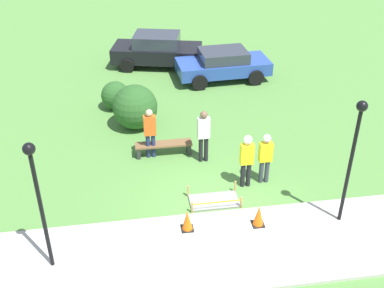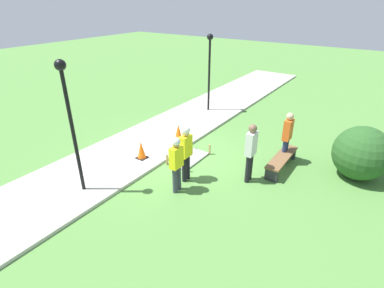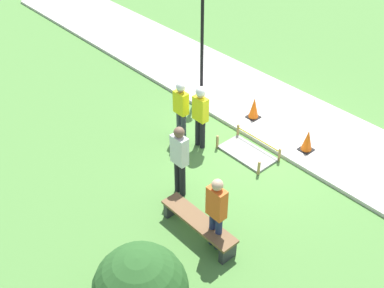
{
  "view_description": "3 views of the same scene",
  "coord_description": "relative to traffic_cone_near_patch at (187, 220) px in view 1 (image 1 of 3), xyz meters",
  "views": [
    {
      "loc": [
        -2.4,
        -10.49,
        8.86
      ],
      "look_at": [
        -0.47,
        2.01,
        1.18
      ],
      "focal_mm": 45.0,
      "sensor_mm": 36.0,
      "label": 1
    },
    {
      "loc": [
        7.4,
        5.75,
        5.08
      ],
      "look_at": [
        0.41,
        0.98,
        0.89
      ],
      "focal_mm": 28.0,
      "sensor_mm": 36.0,
      "label": 2
    },
    {
      "loc": [
        -6.38,
        8.21,
        7.71
      ],
      "look_at": [
        0.35,
        2.15,
        0.92
      ],
      "focal_mm": 45.0,
      "sensor_mm": 36.0,
      "label": 3
    }
  ],
  "objects": [
    {
      "name": "traffic_cone_near_patch",
      "position": [
        0.0,
        0.0,
        0.0
      ],
      "size": [
        0.34,
        0.34,
        0.61
      ],
      "color": "black",
      "rests_on": "sidewalk"
    },
    {
      "name": "wet_concrete_patch",
      "position": [
        0.97,
        1.17,
        -0.36
      ],
      "size": [
        1.5,
        0.83,
        0.39
      ],
      "color": "gray",
      "rests_on": "ground_plane"
    },
    {
      "name": "traffic_cone_far_patch",
      "position": [
        1.95,
        -0.12,
        0.01
      ],
      "size": [
        0.34,
        0.34,
        0.63
      ],
      "color": "black",
      "rests_on": "sidewalk"
    },
    {
      "name": "parked_car_blue",
      "position": [
        3.08,
        9.96,
        0.33
      ],
      "size": [
        4.2,
        2.19,
        1.38
      ],
      "rotation": [
        0.0,
        0.0,
        0.06
      ],
      "color": "#28479E",
      "rests_on": "ground_plane"
    },
    {
      "name": "bystander_in_orange_shirt",
      "position": [
        -0.67,
        3.94,
        0.62
      ],
      "size": [
        0.4,
        0.23,
        1.79
      ],
      "color": "navy",
      "rests_on": "ground_plane"
    },
    {
      "name": "lamppost_near",
      "position": [
        4.25,
        -0.24,
        2.12
      ],
      "size": [
        0.28,
        0.28,
        3.66
      ],
      "color": "black",
      "rests_on": "sidewalk"
    },
    {
      "name": "bystander_in_gray_shirt",
      "position": [
        1.04,
        3.42,
        0.67
      ],
      "size": [
        0.4,
        0.24,
        1.86
      ],
      "color": "black",
      "rests_on": "ground_plane"
    },
    {
      "name": "ground_plane",
      "position": [
        1.0,
        0.62,
        -0.4
      ],
      "size": [
        60.0,
        60.0,
        0.0
      ],
      "primitive_type": "plane",
      "color": "#51843D"
    },
    {
      "name": "parked_car_black",
      "position": [
        0.3,
        12.02,
        0.4
      ],
      "size": [
        4.49,
        2.74,
        1.58
      ],
      "rotation": [
        0.0,
        0.0,
        -0.24
      ],
      "color": "black",
      "rests_on": "ground_plane"
    },
    {
      "name": "worker_supervisor",
      "position": [
        2.69,
        1.95,
        0.61
      ],
      "size": [
        0.4,
        0.25,
        1.71
      ],
      "color": "#383D47",
      "rests_on": "ground_plane"
    },
    {
      "name": "sidewalk",
      "position": [
        1.0,
        -0.86,
        -0.35
      ],
      "size": [
        28.0,
        2.96,
        0.1
      ],
      "color": "#BCB7AD",
      "rests_on": "ground_plane"
    },
    {
      "name": "shrub_rounded_near",
      "position": [
        -1.05,
        6.11,
        0.43
      ],
      "size": [
        1.66,
        1.66,
        1.66
      ],
      "color": "#285623",
      "rests_on": "ground_plane"
    },
    {
      "name": "shrub_rounded_mid",
      "position": [
        -1.76,
        7.77,
        0.17
      ],
      "size": [
        1.14,
        1.14,
        1.14
      ],
      "color": "#285623",
      "rests_on": "ground_plane"
    },
    {
      "name": "lamppost_far",
      "position": [
        -3.5,
        -0.79,
        2.04
      ],
      "size": [
        0.28,
        0.28,
        3.52
      ],
      "color": "black",
      "rests_on": "sidewalk"
    },
    {
      "name": "park_bench",
      "position": [
        -0.23,
        4.01,
        -0.08
      ],
      "size": [
        1.92,
        0.44,
        0.45
      ],
      "color": "#2D2D33",
      "rests_on": "ground_plane"
    },
    {
      "name": "worker_assistant",
      "position": [
        2.08,
        1.83,
        0.67
      ],
      "size": [
        0.4,
        0.26,
        1.79
      ],
      "color": "black",
      "rests_on": "ground_plane"
    }
  ]
}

